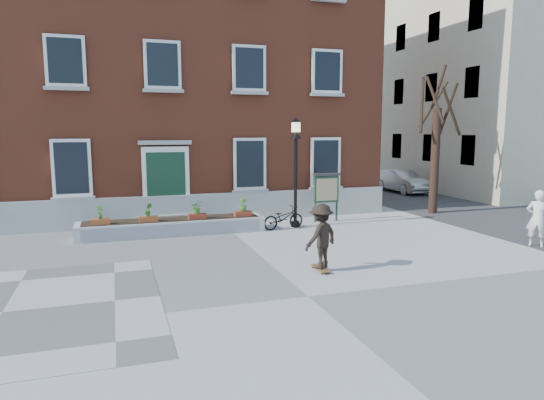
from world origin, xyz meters
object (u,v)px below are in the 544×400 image
object	(u,v)px
lamp_post	(296,157)
notice_board	(326,189)
bicycle	(283,218)
parked_car	(402,181)
skateboarder	(321,236)
bystander	(538,218)

from	to	relation	value
lamp_post	notice_board	bearing A→B (deg)	21.24
bicycle	parked_car	size ratio (longest dim) A/B	0.41
lamp_post	bicycle	bearing A→B (deg)	-154.25
bicycle	skateboarder	world-z (taller)	skateboarder
lamp_post	skateboarder	xyz separation A→B (m)	(-1.38, -5.40, -1.66)
bystander	skateboarder	bearing A→B (deg)	55.05
bystander	lamp_post	distance (m)	7.95
notice_board	parked_car	bearing A→B (deg)	40.88
bicycle	bystander	bearing A→B (deg)	-136.40
bicycle	skateboarder	size ratio (longest dim) A/B	0.91
parked_car	lamp_post	bearing A→B (deg)	-143.50
parked_car	notice_board	bearing A→B (deg)	-140.87
notice_board	skateboarder	world-z (taller)	notice_board
bicycle	bystander	xyz separation A→B (m)	(6.41, -4.85, 0.46)
bystander	lamp_post	size ratio (longest dim) A/B	0.44
bicycle	notice_board	bearing A→B (deg)	-76.81
parked_car	skateboarder	bearing A→B (deg)	-131.62
parked_car	bystander	size ratio (longest dim) A/B	2.21
bystander	notice_board	bearing A→B (deg)	0.27
bicycle	lamp_post	bearing A→B (deg)	-73.55
bystander	lamp_post	world-z (taller)	lamp_post
parked_car	skateboarder	size ratio (longest dim) A/B	2.25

